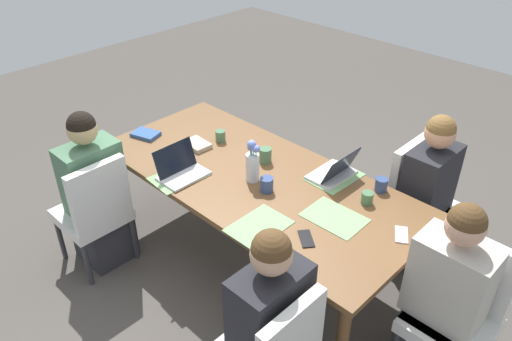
% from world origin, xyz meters
% --- Properties ---
extents(ground_plane, '(10.00, 10.00, 0.00)m').
position_xyz_m(ground_plane, '(0.00, 0.00, 0.00)').
color(ground_plane, '#4C4742').
extents(dining_table, '(2.33, 1.06, 0.72)m').
position_xyz_m(dining_table, '(0.00, 0.00, 0.66)').
color(dining_table, brown).
rests_on(dining_table, ground_plane).
extents(chair_far_left_near, '(0.44, 0.44, 0.90)m').
position_xyz_m(chair_far_left_near, '(0.78, 0.87, 0.50)').
color(chair_far_left_near, silver).
rests_on(chair_far_left_near, ground_plane).
extents(person_far_left_near, '(0.36, 0.40, 1.19)m').
position_xyz_m(person_far_left_near, '(0.86, 0.81, 0.53)').
color(person_far_left_near, '#2D2D33').
rests_on(person_far_left_near, ground_plane).
extents(person_near_left_mid, '(0.36, 0.40, 1.19)m').
position_xyz_m(person_near_left_mid, '(0.86, -0.78, 0.53)').
color(person_near_left_mid, '#2D2D33').
rests_on(person_near_left_mid, ground_plane).
extents(chair_head_right_left_far, '(0.44, 0.44, 0.90)m').
position_xyz_m(chair_head_right_left_far, '(1.45, 0.10, 0.50)').
color(chair_head_right_left_far, silver).
rests_on(chair_head_right_left_far, ground_plane).
extents(person_head_right_left_far, '(0.40, 0.36, 1.19)m').
position_xyz_m(person_head_right_left_far, '(1.39, 0.02, 0.53)').
color(person_head_right_left_far, '#2D2D33').
rests_on(person_head_right_left_far, ground_plane).
extents(chair_near_right_near, '(0.44, 0.44, 0.90)m').
position_xyz_m(chair_near_right_near, '(-0.75, -0.83, 0.50)').
color(chair_near_right_near, silver).
rests_on(chair_near_right_near, ground_plane).
extents(person_near_right_near, '(0.36, 0.40, 1.19)m').
position_xyz_m(person_near_right_near, '(-0.83, -0.77, 0.53)').
color(person_near_right_near, '#2D2D33').
rests_on(person_near_right_near, ground_plane).
extents(flower_vase, '(0.11, 0.09, 0.31)m').
position_xyz_m(flower_vase, '(0.01, -0.04, 0.88)').
color(flower_vase, silver).
rests_on(flower_vase, dining_table).
extents(placemat_far_left_near, '(0.27, 0.37, 0.00)m').
position_xyz_m(placemat_far_left_near, '(0.39, 0.37, 0.73)').
color(placemat_far_left_near, '#7FAD70').
rests_on(placemat_far_left_near, dining_table).
extents(placemat_near_left_mid, '(0.26, 0.36, 0.00)m').
position_xyz_m(placemat_near_left_mid, '(0.38, -0.37, 0.73)').
color(placemat_near_left_mid, '#7FAD70').
rests_on(placemat_near_left_mid, dining_table).
extents(placemat_head_right_left_far, '(0.37, 0.27, 0.00)m').
position_xyz_m(placemat_head_right_left_far, '(0.65, 0.01, 0.73)').
color(placemat_head_right_left_far, '#7FAD70').
rests_on(placemat_head_right_left_far, dining_table).
extents(placemat_near_right_near, '(0.29, 0.38, 0.00)m').
position_xyz_m(placemat_near_right_near, '(-0.37, -0.37, 0.73)').
color(placemat_near_right_near, '#7FAD70').
rests_on(placemat_near_right_near, dining_table).
extents(laptop_near_right_near, '(0.22, 0.32, 0.21)m').
position_xyz_m(laptop_near_right_near, '(-0.37, -0.35, 0.77)').
color(laptop_near_right_near, silver).
rests_on(laptop_near_right_near, dining_table).
extents(laptop_far_left_near, '(0.22, 0.32, 0.20)m').
position_xyz_m(laptop_far_left_near, '(0.38, 0.36, 0.77)').
color(laptop_far_left_near, silver).
rests_on(laptop_far_left_near, dining_table).
extents(coffee_mug_near_left, '(0.07, 0.07, 0.08)m').
position_xyz_m(coffee_mug_near_left, '(0.71, 0.27, 0.76)').
color(coffee_mug_near_left, '#47704C').
rests_on(coffee_mug_near_left, dining_table).
extents(coffee_mug_near_right, '(0.08, 0.08, 0.09)m').
position_xyz_m(coffee_mug_near_right, '(-0.54, 0.16, 0.77)').
color(coffee_mug_near_right, '#47704C').
rests_on(coffee_mug_near_right, dining_table).
extents(coffee_mug_centre_left, '(0.09, 0.09, 0.10)m').
position_xyz_m(coffee_mug_centre_left, '(0.17, -0.07, 0.77)').
color(coffee_mug_centre_left, '#33477A').
rests_on(coffee_mug_centre_left, dining_table).
extents(coffee_mug_centre_right, '(0.08, 0.08, 0.09)m').
position_xyz_m(coffee_mug_centre_right, '(0.69, 0.45, 0.77)').
color(coffee_mug_centre_right, '#33477A').
rests_on(coffee_mug_centre_right, dining_table).
extents(coffee_mug_far_left, '(0.09, 0.09, 0.11)m').
position_xyz_m(coffee_mug_far_left, '(-0.09, 0.18, 0.78)').
color(coffee_mug_far_left, '#47704C').
rests_on(coffee_mug_far_left, dining_table).
extents(book_red_cover, '(0.21, 0.15, 0.03)m').
position_xyz_m(book_red_cover, '(-0.60, -0.01, 0.74)').
color(book_red_cover, '#B2A38E').
rests_on(book_red_cover, dining_table).
extents(book_blue_cover, '(0.23, 0.19, 0.03)m').
position_xyz_m(book_blue_cover, '(-1.01, -0.19, 0.74)').
color(book_blue_cover, '#335693').
rests_on(book_blue_cover, dining_table).
extents(phone_black, '(0.16, 0.15, 0.01)m').
position_xyz_m(phone_black, '(0.66, -0.26, 0.73)').
color(phone_black, black).
rests_on(phone_black, dining_table).
extents(phone_silver, '(0.14, 0.17, 0.01)m').
position_xyz_m(phone_silver, '(1.03, 0.15, 0.73)').
color(phone_silver, silver).
rests_on(phone_silver, dining_table).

